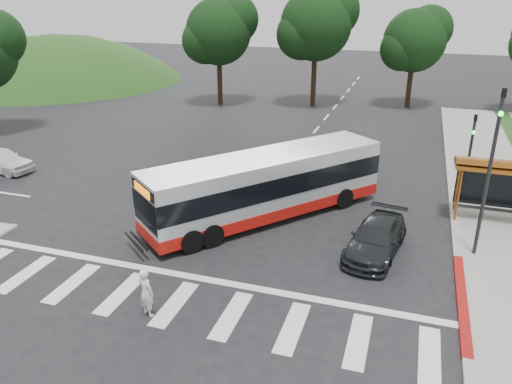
% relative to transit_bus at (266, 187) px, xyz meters
% --- Properties ---
extents(ground, '(140.00, 140.00, 0.00)m').
position_rel_transit_bus_xyz_m(ground, '(-0.89, -2.41, -1.46)').
color(ground, black).
rests_on(ground, ground).
extents(sidewalk_east, '(4.00, 40.00, 0.12)m').
position_rel_transit_bus_xyz_m(sidewalk_east, '(10.11, 5.59, -1.40)').
color(sidewalk_east, gray).
rests_on(sidewalk_east, ground).
extents(curb_east, '(0.30, 40.00, 0.15)m').
position_rel_transit_bus_xyz_m(curb_east, '(8.11, 5.59, -1.39)').
color(curb_east, '#9E9991').
rests_on(curb_east, ground).
extents(curb_east_red, '(0.32, 6.00, 0.15)m').
position_rel_transit_bus_xyz_m(curb_east_red, '(8.11, -4.41, -1.39)').
color(curb_east_red, maroon).
rests_on(curb_east_red, ground).
extents(hillside_nw, '(44.00, 44.00, 10.00)m').
position_rel_transit_bus_xyz_m(hillside_nw, '(-32.89, 27.59, -1.46)').
color(hillside_nw, '#213F14').
rests_on(hillside_nw, ground).
extents(crosswalk_ladder, '(18.00, 2.60, 0.01)m').
position_rel_transit_bus_xyz_m(crosswalk_ladder, '(-0.89, -7.41, -1.46)').
color(crosswalk_ladder, silver).
rests_on(crosswalk_ladder, ground).
extents(bus_shelter, '(4.20, 1.60, 2.86)m').
position_rel_transit_bus_xyz_m(bus_shelter, '(9.91, 2.70, 0.89)').
color(bus_shelter, '#975319').
rests_on(bus_shelter, sidewalk_east).
extents(traffic_signal_ne_tall, '(0.18, 0.37, 6.50)m').
position_rel_transit_bus_xyz_m(traffic_signal_ne_tall, '(8.71, -0.91, 2.42)').
color(traffic_signal_ne_tall, black).
rests_on(traffic_signal_ne_tall, ground).
extents(traffic_signal_ne_short, '(0.18, 0.37, 4.00)m').
position_rel_transit_bus_xyz_m(traffic_signal_ne_short, '(8.71, 6.09, 1.02)').
color(traffic_signal_ne_short, black).
rests_on(traffic_signal_ne_short, ground).
extents(tree_north_a, '(6.60, 6.15, 10.17)m').
position_rel_transit_bus_xyz_m(tree_north_a, '(-2.80, 23.66, 5.46)').
color(tree_north_a, black).
rests_on(tree_north_a, ground).
extents(tree_north_b, '(5.72, 5.33, 8.43)m').
position_rel_transit_bus_xyz_m(tree_north_b, '(5.18, 25.65, 4.20)').
color(tree_north_b, black).
rests_on(tree_north_b, ground).
extents(tree_north_c, '(6.16, 5.74, 9.30)m').
position_rel_transit_bus_xyz_m(tree_north_c, '(-10.81, 21.66, 4.83)').
color(tree_north_c, black).
rests_on(tree_north_c, ground).
extents(transit_bus, '(9.02, 10.34, 2.92)m').
position_rel_transit_bus_xyz_m(transit_bus, '(0.00, 0.00, 0.00)').
color(transit_bus, silver).
rests_on(transit_bus, ground).
extents(pedestrian, '(0.70, 0.58, 1.64)m').
position_rel_transit_bus_xyz_m(pedestrian, '(-1.44, -8.17, -0.64)').
color(pedestrian, white).
rests_on(pedestrian, ground).
extents(dark_sedan, '(2.42, 4.58, 1.27)m').
position_rel_transit_bus_xyz_m(dark_sedan, '(5.03, -1.85, -0.83)').
color(dark_sedan, black).
rests_on(dark_sedan, ground).
extents(west_car_white, '(4.11, 1.99, 1.35)m').
position_rel_transit_bus_xyz_m(west_car_white, '(-16.04, 1.22, -0.79)').
color(west_car_white, white).
rests_on(west_car_white, ground).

